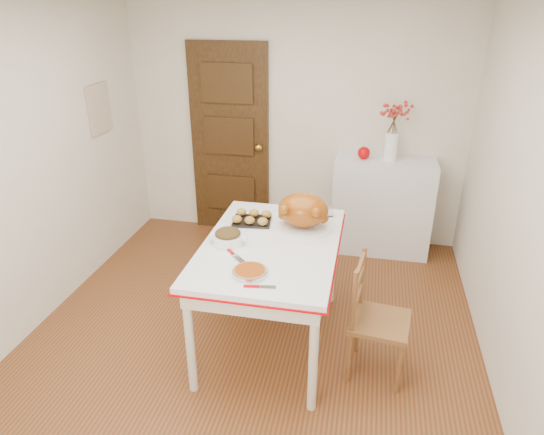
% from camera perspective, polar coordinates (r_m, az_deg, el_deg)
% --- Properties ---
extents(floor, '(3.50, 4.00, 0.00)m').
position_cam_1_polar(floor, '(3.88, -2.68, -14.61)').
color(floor, '#5E2912').
rests_on(floor, ground).
extents(wall_back, '(3.50, 0.00, 2.50)m').
position_cam_1_polar(wall_back, '(5.10, 2.70, 11.03)').
color(wall_back, beige).
rests_on(wall_back, ground).
extents(wall_left, '(0.00, 4.00, 2.50)m').
position_cam_1_polar(wall_left, '(4.03, -28.00, 4.38)').
color(wall_left, beige).
rests_on(wall_left, ground).
extents(wall_right, '(0.00, 4.00, 2.50)m').
position_cam_1_polar(wall_right, '(3.28, 27.96, 0.13)').
color(wall_right, beige).
rests_on(wall_right, ground).
extents(door_back, '(0.85, 0.06, 2.06)m').
position_cam_1_polar(door_back, '(5.28, -5.00, 8.98)').
color(door_back, black).
rests_on(door_back, ground).
extents(photo_board, '(0.03, 0.35, 0.45)m').
position_cam_1_polar(photo_board, '(4.90, -19.78, 12.07)').
color(photo_board, beige).
rests_on(photo_board, ground).
extents(sideboard, '(0.99, 0.44, 0.99)m').
position_cam_1_polar(sideboard, '(5.07, 12.84, 1.32)').
color(sideboard, silver).
rests_on(sideboard, floor).
extents(kitchen_table, '(0.97, 1.42, 0.85)m').
position_cam_1_polar(kitchen_table, '(3.66, -0.16, -8.96)').
color(kitchen_table, white).
rests_on(kitchen_table, floor).
extents(chair_oak, '(0.44, 0.44, 0.89)m').
position_cam_1_polar(chair_oak, '(3.45, 12.70, -11.68)').
color(chair_oak, brown).
rests_on(chair_oak, floor).
extents(berry_vase, '(0.30, 0.30, 0.58)m').
position_cam_1_polar(berry_vase, '(4.82, 14.11, 9.84)').
color(berry_vase, white).
rests_on(berry_vase, sideboard).
extents(apple, '(0.12, 0.12, 0.12)m').
position_cam_1_polar(apple, '(4.88, 10.82, 7.54)').
color(apple, '#C00006').
rests_on(apple, sideboard).
extents(turkey_platter, '(0.54, 0.49, 0.28)m').
position_cam_1_polar(turkey_platter, '(3.60, 3.70, 0.66)').
color(turkey_platter, '#9C4411').
rests_on(turkey_platter, kitchen_table).
extents(pumpkin_pie, '(0.27, 0.27, 0.05)m').
position_cam_1_polar(pumpkin_pie, '(3.07, -2.64, -6.35)').
color(pumpkin_pie, '#8A380D').
rests_on(pumpkin_pie, kitchen_table).
extents(stuffing_dish, '(0.32, 0.28, 0.11)m').
position_cam_1_polar(stuffing_dish, '(3.43, -5.24, -2.28)').
color(stuffing_dish, '#463418').
rests_on(stuffing_dish, kitchen_table).
extents(rolls_tray, '(0.32, 0.26, 0.08)m').
position_cam_1_polar(rolls_tray, '(3.74, -2.40, -0.02)').
color(rolls_tray, '#A9813B').
rests_on(rolls_tray, kitchen_table).
extents(pie_server, '(0.20, 0.08, 0.01)m').
position_cam_1_polar(pie_server, '(2.94, -1.47, -8.18)').
color(pie_server, silver).
rests_on(pie_server, kitchen_table).
extents(carving_knife, '(0.22, 0.23, 0.01)m').
position_cam_1_polar(carving_knife, '(3.28, -4.32, -4.57)').
color(carving_knife, silver).
rests_on(carving_knife, kitchen_table).
extents(drinking_glass, '(0.07, 0.07, 0.10)m').
position_cam_1_polar(drinking_glass, '(3.95, 2.10, 1.53)').
color(drinking_glass, white).
rests_on(drinking_glass, kitchen_table).
extents(shaker_pair, '(0.10, 0.05, 0.09)m').
position_cam_1_polar(shaker_pair, '(3.87, 6.57, 0.79)').
color(shaker_pair, white).
rests_on(shaker_pair, kitchen_table).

